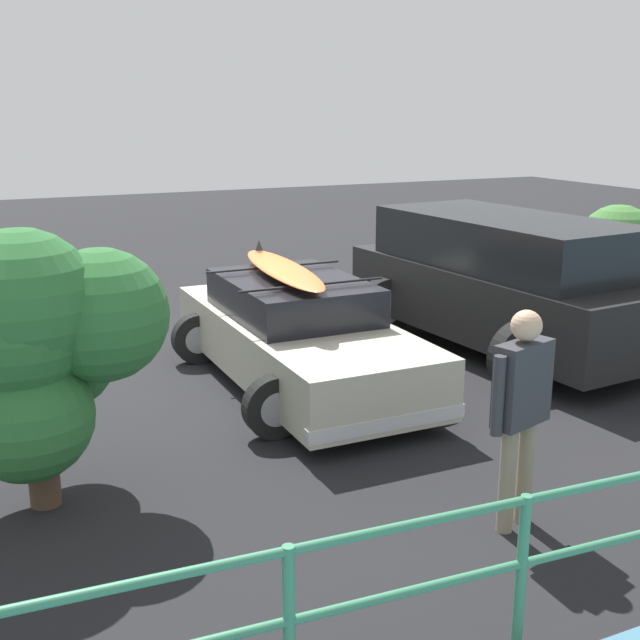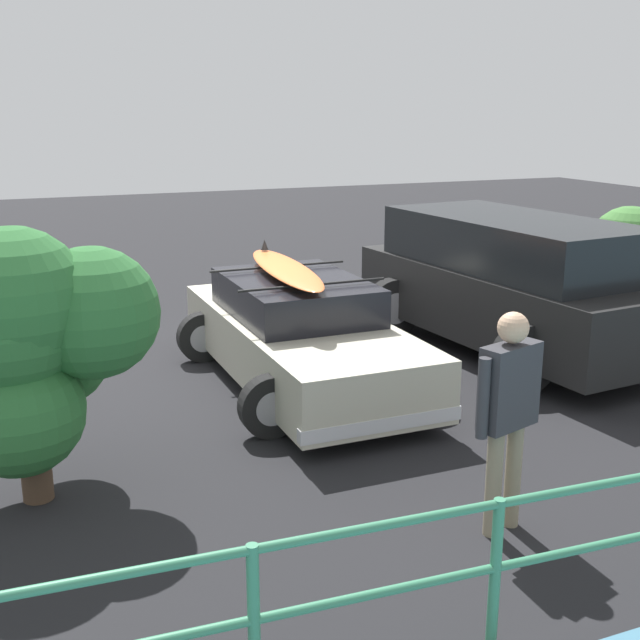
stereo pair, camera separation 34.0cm
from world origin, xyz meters
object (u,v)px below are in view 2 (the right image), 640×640
object	(u,v)px
person_bystander	(508,403)
bush_near_left	(27,338)
suv_car	(509,282)
sedan_car	(299,334)
bush_near_right	(633,259)

from	to	relation	value
person_bystander	bush_near_left	world-z (taller)	bush_near_left
suv_car	bush_near_left	xyz separation A→B (m)	(6.20, 2.09, 0.47)
sedan_car	suv_car	size ratio (longest dim) A/B	0.88
suv_car	person_bystander	size ratio (longest dim) A/B	2.79
person_bystander	bush_near_left	distance (m)	3.86
person_bystander	bush_near_right	distance (m)	6.09
suv_car	person_bystander	bearing A→B (deg)	54.47
sedan_car	person_bystander	world-z (taller)	person_bystander
sedan_car	bush_near_right	bearing A→B (deg)	179.41
suv_car	bush_near_right	size ratio (longest dim) A/B	2.56
sedan_car	bush_near_left	xyz separation A→B (m)	(3.10, 1.91, 0.81)
person_bystander	bush_near_left	bearing A→B (deg)	-30.28
suv_car	bush_near_right	world-z (taller)	bush_near_right
suv_car	bush_near_left	bearing A→B (deg)	18.64
sedan_car	person_bystander	xyz separation A→B (m)	(-0.22, 3.85, 0.45)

